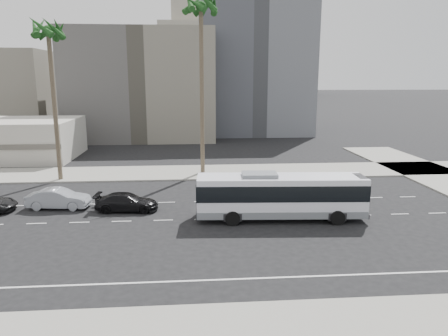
{
  "coord_description": "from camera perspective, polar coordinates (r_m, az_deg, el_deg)",
  "views": [
    {
      "loc": [
        -3.82,
        -29.13,
        10.16
      ],
      "look_at": [
        -1.21,
        4.0,
        2.98
      ],
      "focal_mm": 33.28,
      "sensor_mm": 36.0,
      "label": 1
    }
  ],
  "objects": [
    {
      "name": "civic_tower",
      "position": [
        280.6,
        -4.31,
        18.02
      ],
      "size": [
        42.0,
        42.0,
        129.0
      ],
      "color": "#B8B09B",
      "rests_on": "ground"
    },
    {
      "name": "city_bus",
      "position": [
        30.63,
        7.79,
        -3.69
      ],
      "size": [
        12.34,
        3.45,
        3.51
      ],
      "rotation": [
        0.0,
        0.0,
        -0.06
      ],
      "color": "white",
      "rests_on": "ground"
    },
    {
      "name": "midrise_beige_west",
      "position": [
        74.59,
        -11.0,
        11.08
      ],
      "size": [
        24.0,
        18.0,
        18.0
      ],
      "primitive_type": "cube",
      "color": "#5D5A55",
      "rests_on": "ground"
    },
    {
      "name": "sidewalk_north",
      "position": [
        45.91,
        0.38,
        -0.5
      ],
      "size": [
        120.0,
        7.0,
        0.15
      ],
      "primitive_type": "cube",
      "color": "gray",
      "rests_on": "ground"
    },
    {
      "name": "ground",
      "position": [
        31.09,
        2.83,
        -6.91
      ],
      "size": [
        700.0,
        700.0,
        0.0
      ],
      "primitive_type": "plane",
      "color": "black",
      "rests_on": "ground"
    },
    {
      "name": "highrise_right",
      "position": [
        264.85,
        6.45,
        17.5
      ],
      "size": [
        26.0,
        26.0,
        70.0
      ],
      "primitive_type": "cube",
      "color": "#545B66",
      "rests_on": "ground"
    },
    {
      "name": "palm_mid",
      "position": [
        44.5,
        -22.98,
        16.53
      ],
      "size": [
        5.13,
        5.13,
        15.83
      ],
      "rotation": [
        0.0,
        0.0,
        -0.16
      ],
      "color": "brown",
      "rests_on": "ground"
    },
    {
      "name": "midrise_beige_far",
      "position": [
        86.24,
        -28.22,
        9.0
      ],
      "size": [
        18.0,
        16.0,
        15.0
      ],
      "primitive_type": "cube",
      "color": "#5D5A55",
      "rests_on": "ground"
    },
    {
      "name": "car_b",
      "position": [
        35.66,
        -21.76,
        -3.93
      ],
      "size": [
        2.15,
        4.98,
        1.6
      ],
      "primitive_type": "imported",
      "rotation": [
        0.0,
        0.0,
        1.47
      ],
      "color": "#9498A1",
      "rests_on": "ground"
    },
    {
      "name": "midrise_gray_center",
      "position": [
        82.03,
        3.91,
        14.15
      ],
      "size": [
        20.0,
        20.0,
        26.0
      ],
      "primitive_type": "cube",
      "color": "#4E5159",
      "rests_on": "ground"
    },
    {
      "name": "palm_near",
      "position": [
        44.8,
        -3.19,
        20.82
      ],
      "size": [
        5.55,
        5.55,
        18.66
      ],
      "rotation": [
        0.0,
        0.0,
        0.02
      ],
      "color": "brown",
      "rests_on": "ground"
    },
    {
      "name": "highrise_far",
      "position": [
        299.06,
        10.2,
        15.81
      ],
      "size": [
        22.0,
        22.0,
        60.0
      ],
      "primitive_type": "cube",
      "color": "#545B66",
      "rests_on": "ground"
    },
    {
      "name": "car_a",
      "position": [
        33.44,
        -13.23,
        -4.57
      ],
      "size": [
        2.35,
        5.0,
        1.41
      ],
      "primitive_type": "imported",
      "rotation": [
        0.0,
        0.0,
        1.49
      ],
      "color": "black",
      "rests_on": "ground"
    }
  ]
}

